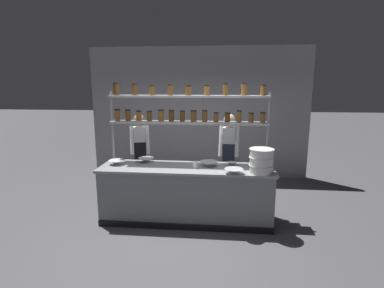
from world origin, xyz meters
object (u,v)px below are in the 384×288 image
(spice_shelf_unit, at_px, (187,112))
(container_stack, at_px, (261,161))
(prep_bowl_center_back, at_px, (146,160))
(chef_center, at_px, (229,153))
(prep_bowl_near_left, at_px, (232,164))
(serving_cup_front, at_px, (195,165))
(prep_bowl_near_right, at_px, (209,164))
(chef_left, at_px, (140,152))
(prep_bowl_far_left, at_px, (117,162))
(prep_bowl_center_front, at_px, (234,171))

(spice_shelf_unit, bearing_deg, container_stack, -24.38)
(spice_shelf_unit, relative_size, prep_bowl_center_back, 9.98)
(chef_center, height_order, prep_bowl_near_left, chef_center)
(spice_shelf_unit, height_order, prep_bowl_near_left, spice_shelf_unit)
(serving_cup_front, bearing_deg, prep_bowl_near_right, 32.18)
(prep_bowl_near_left, bearing_deg, container_stack, -44.04)
(prep_bowl_near_right, bearing_deg, chef_left, 152.25)
(container_stack, xyz_separation_m, prep_bowl_near_right, (-0.80, 0.29, -0.15))
(prep_bowl_center_back, bearing_deg, prep_bowl_far_left, -156.55)
(prep_bowl_center_back, bearing_deg, prep_bowl_center_front, -20.05)
(container_stack, relative_size, prep_bowl_center_front, 1.31)
(prep_bowl_center_front, bearing_deg, chef_left, 147.86)
(prep_bowl_near_left, bearing_deg, prep_bowl_center_back, 178.60)
(prep_bowl_center_front, xyz_separation_m, serving_cup_front, (-0.61, 0.25, 0.02))
(serving_cup_front, bearing_deg, prep_bowl_far_left, 175.79)
(container_stack, relative_size, prep_bowl_near_right, 1.25)
(chef_left, distance_m, prep_bowl_far_left, 0.77)
(spice_shelf_unit, relative_size, chef_center, 1.58)
(serving_cup_front, bearing_deg, prep_bowl_center_back, 161.40)
(chef_left, height_order, prep_bowl_center_back, chef_left)
(spice_shelf_unit, xyz_separation_m, prep_bowl_center_back, (-0.70, -0.09, -0.82))
(prep_bowl_near_left, height_order, serving_cup_front, serving_cup_front)
(spice_shelf_unit, height_order, serving_cup_front, spice_shelf_unit)
(chef_center, relative_size, prep_bowl_far_left, 6.42)
(chef_center, xyz_separation_m, prep_bowl_center_back, (-1.42, -0.48, -0.04))
(container_stack, bearing_deg, prep_bowl_near_left, 135.96)
(spice_shelf_unit, height_order, container_stack, spice_shelf_unit)
(spice_shelf_unit, distance_m, prep_bowl_center_back, 1.08)
(prep_bowl_far_left, distance_m, serving_cup_front, 1.33)
(chef_left, height_order, prep_bowl_center_front, chef_left)
(serving_cup_front, bearing_deg, spice_shelf_unit, 113.61)
(prep_bowl_near_left, distance_m, serving_cup_front, 0.65)
(prep_bowl_near_left, xyz_separation_m, prep_bowl_center_front, (0.01, -0.50, 0.02))
(container_stack, relative_size, prep_bowl_center_back, 1.37)
(chef_left, height_order, prep_bowl_near_right, chef_left)
(prep_bowl_center_back, bearing_deg, spice_shelf_unit, 7.68)
(prep_bowl_center_front, height_order, prep_bowl_far_left, prep_bowl_center_front)
(container_stack, height_order, serving_cup_front, container_stack)
(chef_center, relative_size, prep_bowl_near_left, 10.33)
(prep_bowl_center_back, bearing_deg, prep_bowl_near_left, -1.40)
(spice_shelf_unit, xyz_separation_m, prep_bowl_near_right, (0.39, -0.25, -0.82))
(prep_bowl_near_left, height_order, prep_bowl_center_front, prep_bowl_center_front)
(serving_cup_front, bearing_deg, chef_center, 54.57)
(prep_bowl_near_left, bearing_deg, spice_shelf_unit, 170.33)
(prep_bowl_near_left, bearing_deg, prep_bowl_center_front, -88.82)
(prep_bowl_center_front, height_order, serving_cup_front, serving_cup_front)
(prep_bowl_center_back, bearing_deg, container_stack, -13.21)
(prep_bowl_center_front, bearing_deg, serving_cup_front, 157.91)
(container_stack, bearing_deg, chef_center, 116.65)
(container_stack, relative_size, serving_cup_front, 3.49)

